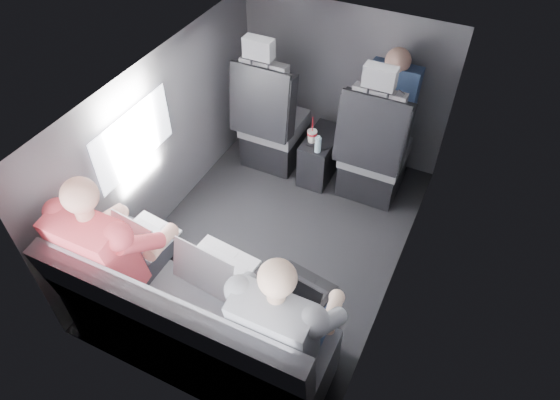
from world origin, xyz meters
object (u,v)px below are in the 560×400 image
at_px(front_seat_left, 271,125).
at_px(center_console, 321,156).
at_px(front_seat_right, 373,155).
at_px(laptop_black, 299,290).
at_px(laptop_silver, 214,266).
at_px(rear_bench, 195,331).
at_px(passenger_front_right, 391,101).
at_px(soda_cup, 312,136).
at_px(laptop_white, 144,233).
at_px(water_bottle, 318,144).
at_px(passenger_rear_left, 117,250).
at_px(passenger_rear_right, 286,323).

relative_size(front_seat_left, center_console, 2.64).
relative_size(front_seat_right, laptop_black, 3.46).
bearing_deg(laptop_silver, front_seat_left, 105.61).
bearing_deg(rear_bench, passenger_front_right, 77.95).
xyz_separation_m(laptop_silver, laptop_black, (0.50, 0.06, -0.01)).
height_order(center_console, laptop_silver, laptop_silver).
xyz_separation_m(front_seat_left, laptop_black, (0.96, -1.59, 0.23)).
height_order(soda_cup, laptop_silver, laptop_silver).
distance_m(front_seat_left, laptop_silver, 1.73).
distance_m(center_console, laptop_white, 1.79).
distance_m(front_seat_right, soda_cup, 0.51).
distance_m(water_bottle, passenger_rear_left, 1.77).
bearing_deg(laptop_black, front_seat_left, 121.30).
bearing_deg(rear_bench, passenger_rear_right, 9.97).
distance_m(front_seat_left, rear_bench, 1.96).
relative_size(water_bottle, passenger_front_right, 0.20).
height_order(water_bottle, laptop_black, laptop_black).
distance_m(front_seat_left, laptop_black, 1.87).
relative_size(rear_bench, laptop_black, 4.37).
height_order(front_seat_left, laptop_white, front_seat_left).
height_order(laptop_white, passenger_rear_left, passenger_rear_left).
bearing_deg(passenger_front_right, soda_cup, -147.80).
xyz_separation_m(soda_cup, passenger_rear_right, (0.59, -1.74, 0.17)).
bearing_deg(passenger_rear_right, front_seat_right, 92.88).
relative_size(center_console, passenger_front_right, 0.64).
height_order(front_seat_left, water_bottle, front_seat_left).
height_order(laptop_black, passenger_rear_left, passenger_rear_left).
relative_size(center_console, passenger_rear_left, 0.37).
height_order(front_seat_right, passenger_rear_right, front_seat_right).
relative_size(front_seat_left, front_seat_right, 1.00).
relative_size(passenger_rear_right, passenger_front_right, 1.63).
bearing_deg(front_seat_right, water_bottle, -159.79).
bearing_deg(front_seat_left, passenger_front_right, 15.81).
height_order(soda_cup, passenger_front_right, passenger_front_right).
distance_m(water_bottle, laptop_white, 1.58).
bearing_deg(laptop_white, passenger_rear_right, -10.06).
bearing_deg(center_console, soda_cup, -115.85).
xyz_separation_m(front_seat_left, passenger_front_right, (0.91, 0.26, 0.34)).
bearing_deg(passenger_rear_left, soda_cup, 73.98).
bearing_deg(passenger_front_right, laptop_black, -88.32).
distance_m(soda_cup, laptop_silver, 1.60).
distance_m(rear_bench, soda_cup, 1.85).
height_order(front_seat_left, laptop_silver, front_seat_left).
relative_size(laptop_white, passenger_front_right, 0.46).
distance_m(laptop_silver, passenger_rear_right, 0.55).
relative_size(rear_bench, laptop_white, 4.61).
xyz_separation_m(center_console, soda_cup, (-0.05, -0.10, 0.26)).
xyz_separation_m(front_seat_right, passenger_rear_right, (0.09, -1.81, 0.23)).
relative_size(laptop_silver, passenger_rear_left, 0.33).
bearing_deg(water_bottle, passenger_rear_left, -109.57).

